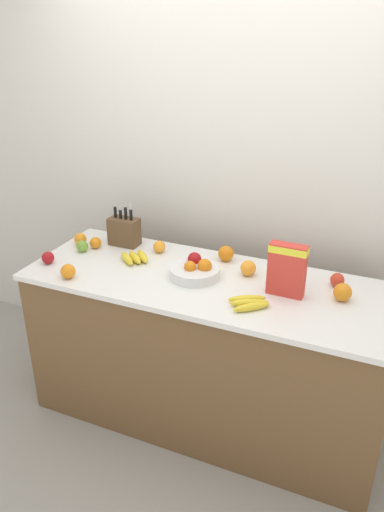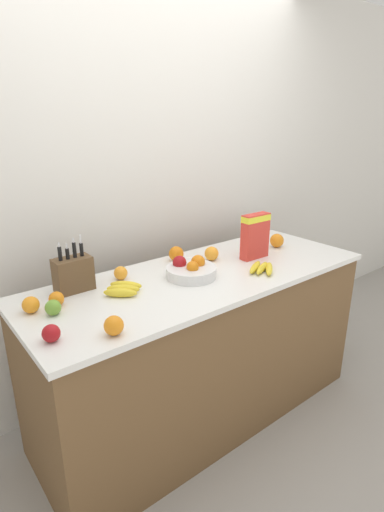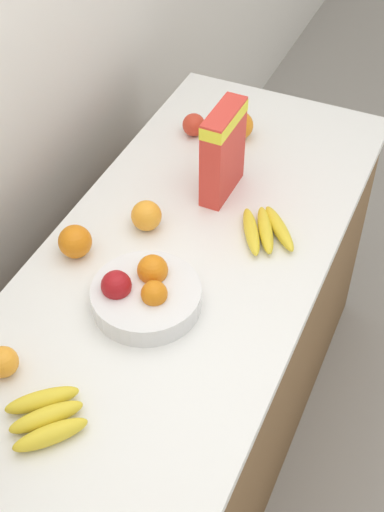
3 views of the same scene
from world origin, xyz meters
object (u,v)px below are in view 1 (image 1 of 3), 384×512
Objects in this scene: apple_middle at (82,246)px; orange_by_cereal at (95,243)px; fruit_bowl at (195,270)px; orange_back_center at (248,268)px; orange_front_center at (342,292)px; orange_front_left at (80,239)px; banana_bunch_left at (135,257)px; orange_mid_right at (68,271)px; orange_near_bowl at (226,253)px; apple_rightmost at (48,258)px; cereal_box at (287,268)px; banana_bunch_right at (249,303)px; apple_leftmost at (337,280)px; knife_block at (124,231)px; orange_front_right at (159,247)px.

apple_middle is 0.09m from orange_by_cereal.
orange_back_center is (0.25, 0.12, 0.01)m from fruit_bowl.
fruit_bowl reaches higher than orange_by_cereal.
orange_front_center reaches higher than apple_middle.
orange_front_left is (-0.80, 0.11, 0.00)m from fruit_bowl.
fruit_bowl reaches higher than orange_back_center.
orange_back_center is (0.64, 0.09, 0.02)m from banana_bunch_left.
orange_mid_right is (-0.60, -0.28, 0.00)m from fruit_bowl.
orange_by_cereal is at bearing 60.40° from apple_middle.
orange_near_bowl reaches higher than orange_mid_right.
orange_front_center is (1.56, 0.23, 0.01)m from apple_rightmost.
orange_near_bowl is at bearing 10.54° from orange_by_cereal.
orange_near_bowl is (0.08, 0.24, 0.01)m from fruit_bowl.
cereal_box reaches higher than orange_back_center.
banana_bunch_left is at bearing 178.38° from cereal_box.
orange_back_center is at bearing 108.50° from banana_bunch_right.
orange_mid_right is (-1.31, -0.47, 0.00)m from apple_leftmost.
apple_leftmost is at bearing 41.06° from cereal_box.
orange_front_left is at bearing -179.08° from orange_back_center.
cereal_box reaches higher than orange_near_bowl.
orange_back_center is 1.06× the size of orange_mid_right.
banana_bunch_left is 0.77m from banana_bunch_right.
apple_rightmost is at bearing -154.61° from orange_near_bowl.
apple_middle and orange_by_cereal have the same top height.
orange_front_left is at bearing 130.54° from apple_middle.
apple_middle is 0.10m from orange_front_left.
orange_mid_right is (0.08, -0.38, 0.01)m from orange_by_cereal.
apple_middle is at bearing -173.71° from apple_leftmost.
knife_block is at bearing 158.77° from fruit_bowl.
orange_front_center is (0.50, -0.07, 0.00)m from orange_back_center.
orange_near_bowl is 1.12× the size of orange_mid_right.
apple_leftmost is 0.82× the size of orange_near_bowl.
orange_front_right is (0.50, 0.38, 0.00)m from apple_rightmost.
orange_near_bowl is at bearing 37.48° from orange_mid_right.
orange_by_cereal is (0.13, 0.28, -0.00)m from apple_rightmost.
orange_front_right reaches higher than apple_middle.
apple_rightmost is at bearing 179.95° from banana_bunch_right.
knife_block is 3.71× the size of orange_front_left.
orange_front_right is at bearing 58.51° from orange_mid_right.
orange_front_right is at bearing 22.04° from apple_middle.
orange_by_cereal is 0.77× the size of orange_front_center.
cereal_box is at bearing -14.01° from orange_front_right.
orange_near_bowl is 0.99× the size of orange_front_center.
apple_rightmost is at bearing -167.43° from fruit_bowl.
orange_back_center is at bearing -35.78° from orange_near_bowl.
knife_block is at bearing 175.30° from orange_front_right.
knife_block is 0.99m from banana_bunch_right.
cereal_box is 3.42× the size of orange_mid_right.
cereal_box reaches higher than apple_rightmost.
orange_front_left is at bearing 176.20° from cereal_box.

